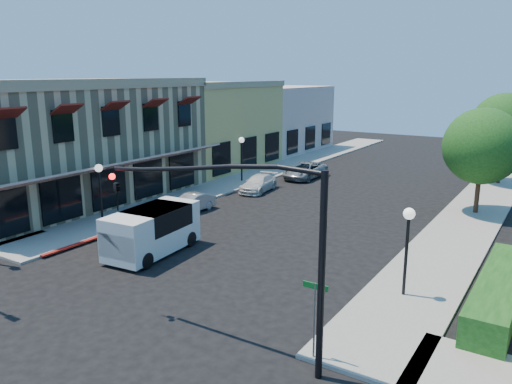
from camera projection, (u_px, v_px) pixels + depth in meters
The scene contains 21 objects.
ground at pixel (88, 325), 17.14m from camera, with size 120.00×120.00×0.00m, color black.
sidewalk_left at pixel (271, 171), 43.85m from camera, with size 3.50×50.00×0.12m, color gray.
sidewalk_right at pixel (487, 196), 34.70m from camera, with size 3.50×50.00×0.12m, color gray.
curb_red_strip at pixel (123, 231), 27.31m from camera, with size 0.25×10.00×0.06m, color maroon.
corner_brick_building at pixel (63, 141), 33.30m from camera, with size 11.77×18.20×8.10m.
yellow_stucco_building at pixel (203, 125), 45.68m from camera, with size 10.00×12.00×7.60m, color tan.
pink_stucco_building at pixel (270, 118), 55.60m from camera, with size 10.00×12.00×7.00m, color beige.
hedge at pixel (497, 307), 18.41m from camera, with size 1.40×8.00×1.10m, color #144313.
street_tree_a at pixel (482, 146), 29.61m from camera, with size 4.56×4.56×6.48m.
street_tree_b at pixel (504, 126), 37.74m from camera, with size 4.94×4.94×7.02m.
signal_mast_arm at pixel (255, 228), 14.36m from camera, with size 8.01×0.39×6.00m.
street_name_sign at pixel (315, 308), 14.63m from camera, with size 0.80×0.06×2.50m.
lamppost_left_near at pixel (99, 179), 27.51m from camera, with size 0.44×0.44×3.57m.
lamppost_left_far at pixel (242, 148), 38.99m from camera, with size 0.44×0.44×3.57m.
lamppost_right_near at pixel (408, 230), 18.62m from camera, with size 0.44×0.44×3.57m.
lamppost_right_far at pixel (480, 165), 31.75m from camera, with size 0.44×0.44×3.57m.
white_van at pixel (152, 228), 23.61m from camera, with size 2.54×5.09×2.18m.
parked_car_a at pixel (158, 225), 26.53m from camera, with size 1.26×3.13×1.07m, color black.
parked_car_b at pixel (191, 203), 30.91m from camera, with size 1.20×3.43×1.13m, color #9EA0A3.
parked_car_c at pixel (258, 183), 36.37m from camera, with size 1.64×4.02×1.17m, color silver.
parked_car_d at pixel (305, 170), 40.90m from camera, with size 2.18×4.73×1.31m, color gray.
Camera 1 is at (13.26, -10.06, 8.43)m, focal length 35.00 mm.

